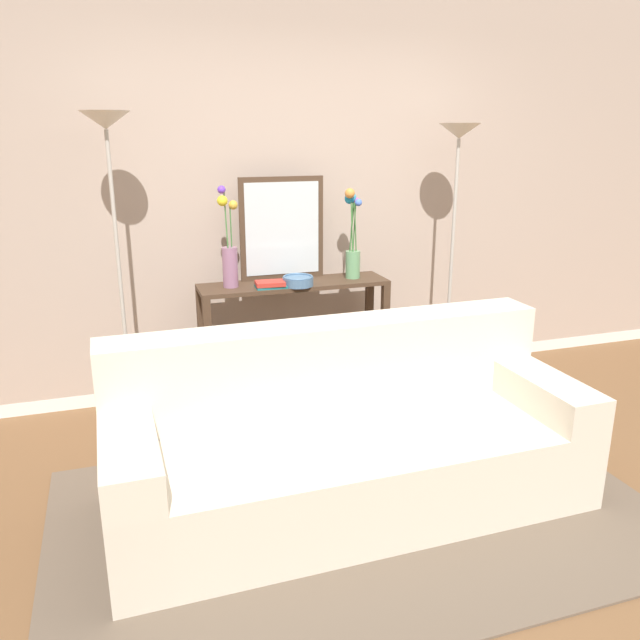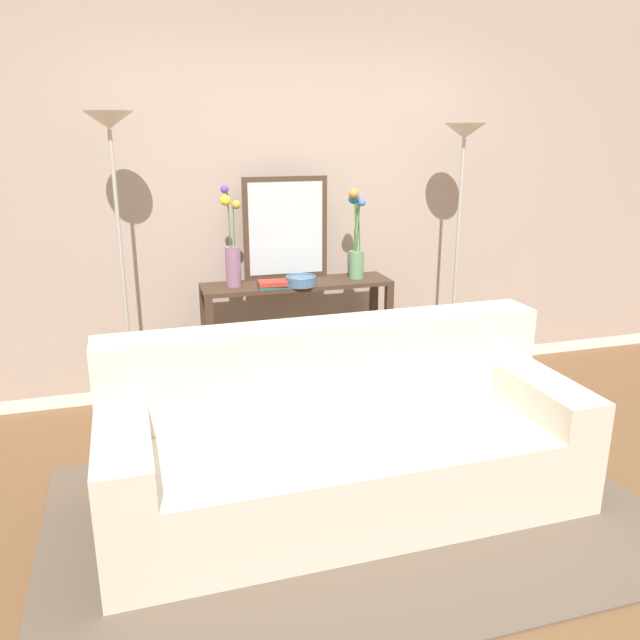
# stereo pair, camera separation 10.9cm
# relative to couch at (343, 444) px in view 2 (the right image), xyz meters

# --- Properties ---
(ground_plane) EXTENTS (16.00, 16.00, 0.02)m
(ground_plane) POSITION_rel_couch_xyz_m (0.25, -0.23, -0.32)
(ground_plane) COLOR brown
(back_wall) EXTENTS (12.00, 0.15, 3.07)m
(back_wall) POSITION_rel_couch_xyz_m (0.25, 1.68, 1.22)
(back_wall) COLOR white
(back_wall) RESTS_ON ground
(area_rug) EXTENTS (2.93, 1.79, 0.01)m
(area_rug) POSITION_rel_couch_xyz_m (0.00, -0.16, -0.31)
(area_rug) COLOR brown
(area_rug) RESTS_ON ground
(couch) EXTENTS (2.35, 0.94, 0.88)m
(couch) POSITION_rel_couch_xyz_m (0.00, 0.00, 0.00)
(couch) COLOR beige
(couch) RESTS_ON ground
(console_table) EXTENTS (1.27, 0.33, 0.85)m
(console_table) POSITION_rel_couch_xyz_m (0.10, 1.30, 0.26)
(console_table) COLOR #473323
(console_table) RESTS_ON ground
(floor_lamp_left) EXTENTS (0.28, 0.28, 1.93)m
(floor_lamp_left) POSITION_rel_couch_xyz_m (-1.01, 1.20, 1.21)
(floor_lamp_left) COLOR #B7B2A8
(floor_lamp_left) RESTS_ON ground
(floor_lamp_right) EXTENTS (0.28, 0.28, 1.87)m
(floor_lamp_right) POSITION_rel_couch_xyz_m (1.23, 1.20, 1.16)
(floor_lamp_right) COLOR #B7B2A8
(floor_lamp_right) RESTS_ON ground
(wall_mirror) EXTENTS (0.58, 0.02, 0.69)m
(wall_mirror) POSITION_rel_couch_xyz_m (0.06, 1.43, 0.88)
(wall_mirror) COLOR #473323
(wall_mirror) RESTS_ON console_table
(vase_tall_flowers) EXTENTS (0.13, 0.10, 0.65)m
(vase_tall_flowers) POSITION_rel_couch_xyz_m (-0.32, 1.31, 0.75)
(vase_tall_flowers) COLOR gray
(vase_tall_flowers) RESTS_ON console_table
(vase_short_flowers) EXTENTS (0.12, 0.12, 0.61)m
(vase_short_flowers) POSITION_rel_couch_xyz_m (0.52, 1.31, 0.81)
(vase_short_flowers) COLOR #669E6B
(vase_short_flowers) RESTS_ON console_table
(fruit_bowl) EXTENTS (0.20, 0.20, 0.07)m
(fruit_bowl) POSITION_rel_couch_xyz_m (0.10, 1.20, 0.57)
(fruit_bowl) COLOR #4C7093
(fruit_bowl) RESTS_ON console_table
(book_stack) EXTENTS (0.21, 0.15, 0.04)m
(book_stack) POSITION_rel_couch_xyz_m (-0.08, 1.20, 0.56)
(book_stack) COLOR #1E7075
(book_stack) RESTS_ON console_table
(book_row_under_console) EXTENTS (0.38, 0.17, 0.11)m
(book_row_under_console) POSITION_rel_couch_xyz_m (-0.23, 1.30, -0.26)
(book_row_under_console) COLOR tan
(book_row_under_console) RESTS_ON ground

